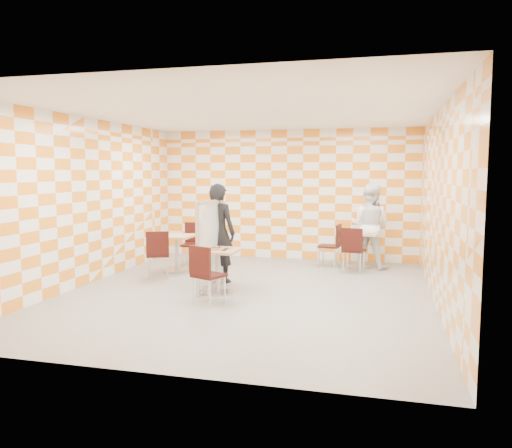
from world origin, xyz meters
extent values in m
plane|color=gray|center=(0.00, 0.00, 0.00)|extent=(7.00, 7.00, 0.00)
plane|color=white|center=(0.00, 0.00, 3.00)|extent=(7.00, 7.00, 0.00)
plane|color=white|center=(0.00, 3.50, 1.50)|extent=(6.00, 0.00, 6.00)
plane|color=white|center=(-3.00, 0.00, 1.50)|extent=(0.00, 7.00, 7.00)
plane|color=white|center=(3.00, 0.00, 1.50)|extent=(0.00, 7.00, 7.00)
cube|color=tan|center=(-0.47, -0.15, 0.73)|extent=(0.70, 0.70, 0.04)
cylinder|color=#A5A5AA|center=(-0.47, -0.15, 0.37)|extent=(0.08, 0.08, 0.70)
cylinder|color=#A5A5AA|center=(-0.47, -0.15, 0.01)|extent=(0.50, 0.50, 0.03)
cube|color=tan|center=(1.72, 2.75, 0.73)|extent=(0.70, 0.70, 0.04)
cylinder|color=#A5A5AA|center=(1.72, 2.75, 0.37)|extent=(0.08, 0.08, 0.70)
cylinder|color=#A5A5AA|center=(1.72, 2.75, 0.01)|extent=(0.50, 0.50, 0.03)
cube|color=tan|center=(-1.87, 1.39, 0.73)|extent=(0.70, 0.70, 0.04)
cylinder|color=#A5A5AA|center=(-1.87, 1.39, 0.37)|extent=(0.08, 0.08, 0.70)
cylinder|color=#A5A5AA|center=(-1.87, 1.39, 0.01)|extent=(0.50, 0.50, 0.03)
cube|color=black|center=(-0.38, -0.84, 0.45)|extent=(0.55, 0.55, 0.04)
cube|color=black|center=(-0.46, -1.03, 0.70)|extent=(0.40, 0.20, 0.45)
cylinder|color=silver|center=(-0.15, -0.75, 0.21)|extent=(0.03, 0.03, 0.43)
cylinder|color=silver|center=(-0.47, -0.62, 0.21)|extent=(0.03, 0.03, 0.43)
cylinder|color=silver|center=(-0.29, -1.07, 0.21)|extent=(0.03, 0.03, 0.43)
cylinder|color=silver|center=(-0.60, -0.93, 0.21)|extent=(0.03, 0.03, 0.43)
cube|color=black|center=(1.64, 2.17, 0.45)|extent=(0.49, 0.49, 0.04)
cube|color=black|center=(1.60, 1.97, 0.70)|extent=(0.42, 0.11, 0.45)
cylinder|color=silver|center=(1.84, 2.30, 0.21)|extent=(0.03, 0.03, 0.43)
cylinder|color=silver|center=(1.50, 2.36, 0.21)|extent=(0.03, 0.03, 0.43)
cylinder|color=silver|center=(1.78, 1.97, 0.21)|extent=(0.03, 0.03, 0.43)
cylinder|color=silver|center=(1.44, 2.03, 0.21)|extent=(0.03, 0.03, 0.43)
cube|color=black|center=(1.09, 2.65, 0.45)|extent=(0.47, 0.47, 0.04)
cube|color=black|center=(1.29, 2.62, 0.70)|extent=(0.09, 0.42, 0.45)
cylinder|color=silver|center=(0.94, 2.84, 0.21)|extent=(0.03, 0.03, 0.43)
cylinder|color=silver|center=(0.90, 2.50, 0.21)|extent=(0.03, 0.03, 0.43)
cylinder|color=silver|center=(1.28, 2.80, 0.21)|extent=(0.03, 0.03, 0.43)
cylinder|color=silver|center=(1.24, 2.46, 0.21)|extent=(0.03, 0.03, 0.43)
cube|color=black|center=(-1.97, 0.71, 0.45)|extent=(0.56, 0.56, 0.04)
cube|color=black|center=(-1.88, 0.53, 0.70)|extent=(0.40, 0.21, 0.45)
cylinder|color=silver|center=(-1.88, 0.93, 0.21)|extent=(0.03, 0.03, 0.43)
cylinder|color=silver|center=(-2.19, 0.79, 0.21)|extent=(0.03, 0.03, 0.43)
cylinder|color=silver|center=(-1.74, 0.63, 0.21)|extent=(0.03, 0.03, 0.43)
cylinder|color=silver|center=(-2.05, 0.48, 0.21)|extent=(0.03, 0.03, 0.43)
cube|color=black|center=(-1.82, 2.09, 0.45)|extent=(0.46, 0.46, 0.04)
cube|color=black|center=(-1.84, 2.29, 0.70)|extent=(0.42, 0.08, 0.45)
cylinder|color=silver|center=(-1.97, 1.90, 0.21)|extent=(0.03, 0.03, 0.43)
cylinder|color=silver|center=(-1.63, 1.93, 0.21)|extent=(0.03, 0.03, 0.43)
cylinder|color=silver|center=(-2.00, 2.24, 0.21)|extent=(0.03, 0.03, 0.43)
cylinder|color=silver|center=(-1.67, 2.27, 0.21)|extent=(0.03, 0.03, 0.43)
cube|color=white|center=(-0.71, 0.20, 0.80)|extent=(0.02, 1.30, 1.40)
cube|color=#B2B2B7|center=(-0.71, 0.20, 1.52)|extent=(0.05, 1.30, 0.05)
cube|color=#B2B2B7|center=(-0.71, 0.20, 0.08)|extent=(0.05, 1.30, 0.05)
cube|color=#B2B2B7|center=(-0.71, -0.45, 0.80)|extent=(0.05, 0.05, 1.50)
cylinder|color=#B2B2B7|center=(-0.71, -0.45, 0.03)|extent=(0.08, 0.08, 0.05)
cube|color=#B2B2B7|center=(-0.71, 0.85, 0.80)|extent=(0.05, 0.05, 1.50)
cylinder|color=#B2B2B7|center=(-0.71, 0.85, 0.03)|extent=(0.08, 0.08, 0.05)
imported|color=black|center=(-0.75, 0.69, 0.91)|extent=(0.72, 0.52, 1.82)
imported|color=white|center=(1.92, 2.79, 0.89)|extent=(1.04, 0.92, 1.79)
cube|color=silver|center=(-0.47, -0.17, 0.75)|extent=(0.38, 0.34, 0.01)
cone|color=tan|center=(-0.47, -0.17, 0.77)|extent=(0.40, 0.40, 0.02)
cone|color=#F2D88C|center=(-0.47, -0.15, 0.78)|extent=(0.33, 0.33, 0.01)
cylinder|color=maroon|center=(-0.53, -0.27, 0.79)|extent=(0.04, 0.04, 0.01)
cylinder|color=maroon|center=(-0.42, -0.26, 0.79)|extent=(0.04, 0.04, 0.01)
cylinder|color=maroon|center=(-0.47, -0.19, 0.79)|extent=(0.04, 0.04, 0.01)
cylinder|color=maroon|center=(-0.52, -0.14, 0.79)|extent=(0.04, 0.04, 0.01)
cylinder|color=maroon|center=(-0.41, -0.16, 0.79)|extent=(0.04, 0.04, 0.01)
torus|color=black|center=(-0.42, -0.20, 0.79)|extent=(0.03, 0.03, 0.01)
torus|color=black|center=(-0.49, -0.23, 0.79)|extent=(0.03, 0.03, 0.01)
torus|color=black|center=(-0.45, -0.13, 0.79)|extent=(0.03, 0.03, 0.01)
torus|color=black|center=(-0.54, -0.19, 0.79)|extent=(0.03, 0.03, 0.01)
cylinder|color=white|center=(1.56, 2.79, 0.83)|extent=(0.06, 0.06, 0.16)
cylinder|color=red|center=(1.56, 2.79, 0.93)|extent=(0.04, 0.04, 0.04)
cylinder|color=black|center=(1.81, 2.75, 0.85)|extent=(0.07, 0.07, 0.20)
cylinder|color=red|center=(1.81, 2.75, 0.96)|extent=(0.03, 0.03, 0.03)
camera|label=1|loc=(2.17, -7.95, 2.03)|focal=35.00mm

